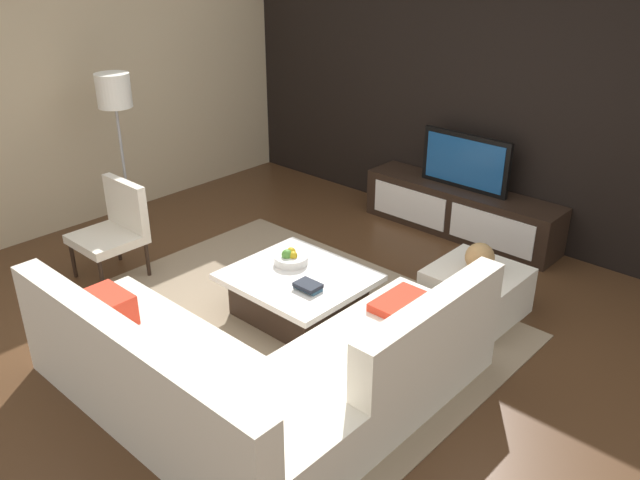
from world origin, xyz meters
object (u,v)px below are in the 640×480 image
at_px(floor_lamp, 115,101).
at_px(ottoman, 476,292).
at_px(sectional_couch, 258,372).
at_px(coffee_table, 299,294).
at_px(accent_chair_near, 115,225).
at_px(book_stack, 308,286).
at_px(decorative_ball, 480,257).
at_px(media_console, 460,211).
at_px(television, 465,162).
at_px(fruit_bowl, 291,258).

relative_size(floor_lamp, ottoman, 2.38).
bearing_deg(floor_lamp, sectional_couch, -17.81).
distance_m(coffee_table, floor_lamp, 2.66).
distance_m(accent_chair_near, book_stack, 2.01).
distance_m(decorative_ball, book_stack, 1.40).
distance_m(media_console, television, 0.53).
height_order(fruit_bowl, book_stack, fruit_bowl).
height_order(sectional_couch, floor_lamp, floor_lamp).
bearing_deg(coffee_table, media_console, 87.51).
relative_size(television, decorative_ball, 4.12).
bearing_deg(sectional_couch, coffee_table, 121.25).
bearing_deg(floor_lamp, accent_chair_near, -39.53).
height_order(sectional_couch, book_stack, sectional_couch).
xyz_separation_m(sectional_couch, coffee_table, (-0.61, 1.00, -0.08)).
bearing_deg(sectional_couch, decorative_ball, 77.86).
bearing_deg(ottoman, sectional_couch, -102.14).
height_order(media_console, accent_chair_near, accent_chair_near).
bearing_deg(fruit_bowl, book_stack, -28.56).
distance_m(television, floor_lamp, 3.46).
bearing_deg(floor_lamp, book_stack, -1.67).
distance_m(ottoman, decorative_ball, 0.32).
distance_m(television, ottoman, 1.70).
height_order(media_console, sectional_couch, sectional_couch).
bearing_deg(book_stack, sectional_couch, -66.30).
relative_size(floor_lamp, fruit_bowl, 5.95).
distance_m(accent_chair_near, ottoman, 3.21).
relative_size(fruit_bowl, decorative_ball, 1.19).
relative_size(television, accent_chair_near, 1.11).
bearing_deg(coffee_table, decorative_ball, 44.04).
bearing_deg(television, ottoman, -53.81).
xyz_separation_m(accent_chair_near, floor_lamp, (-0.65, 0.53, 0.92)).
bearing_deg(fruit_bowl, sectional_couch, -54.34).
xyz_separation_m(decorative_ball, book_stack, (-0.82, -1.13, -0.11)).
distance_m(media_console, floor_lamp, 3.60).
bearing_deg(accent_chair_near, coffee_table, 14.67).
bearing_deg(ottoman, decorative_ball, 0.00).
bearing_deg(ottoman, floor_lamp, -162.85).
distance_m(sectional_couch, decorative_ball, 2.07).
xyz_separation_m(sectional_couch, book_stack, (-0.39, 0.88, 0.12)).
distance_m(television, book_stack, 2.45).
bearing_deg(coffee_table, ottoman, 44.04).
distance_m(coffee_table, book_stack, 0.33).
bearing_deg(media_console, book_stack, -87.11).
distance_m(floor_lamp, fruit_bowl, 2.41).
height_order(coffee_table, accent_chair_near, accent_chair_near).
bearing_deg(book_stack, fruit_bowl, 151.44).
distance_m(coffee_table, ottoman, 1.45).
height_order(coffee_table, fruit_bowl, fruit_bowl).
relative_size(accent_chair_near, book_stack, 4.04).
height_order(television, fruit_bowl, television).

